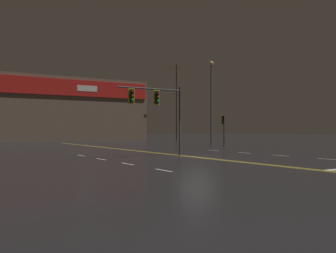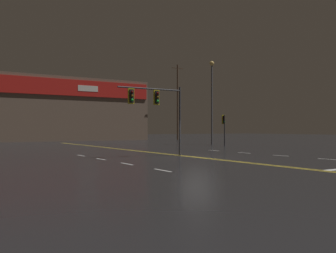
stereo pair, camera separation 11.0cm
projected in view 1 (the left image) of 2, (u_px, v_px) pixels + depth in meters
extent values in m
plane|color=black|center=(197.00, 157.00, 23.99)|extent=(200.00, 200.00, 0.00)
cube|color=gold|center=(195.00, 157.00, 23.91)|extent=(0.12, 60.00, 0.01)
cube|color=gold|center=(199.00, 157.00, 24.07)|extent=(0.12, 60.00, 0.01)
cube|color=silver|center=(164.00, 170.00, 16.34)|extent=(0.12, 1.40, 0.01)
cube|color=silver|center=(128.00, 164.00, 19.39)|extent=(0.12, 1.40, 0.01)
cube|color=silver|center=(101.00, 159.00, 22.44)|extent=(0.12, 1.40, 0.01)
cube|color=silver|center=(81.00, 156.00, 25.49)|extent=(0.12, 1.40, 0.01)
cube|color=silver|center=(328.00, 159.00, 22.49)|extent=(0.12, 1.40, 0.01)
cube|color=silver|center=(281.00, 156.00, 25.54)|extent=(0.12, 1.40, 0.01)
cube|color=silver|center=(244.00, 153.00, 28.59)|extent=(0.12, 1.40, 0.01)
cube|color=silver|center=(214.00, 150.00, 31.64)|extent=(0.12, 1.40, 0.01)
cylinder|color=#38383D|center=(180.00, 121.00, 25.61)|extent=(0.14, 0.14, 4.69)
cylinder|color=#38383D|center=(150.00, 89.00, 24.39)|extent=(4.64, 0.10, 0.10)
cube|color=black|center=(157.00, 97.00, 24.64)|extent=(0.28, 0.24, 0.84)
cube|color=gold|center=(157.00, 97.00, 24.64)|extent=(0.42, 0.08, 0.99)
sphere|color=#500705|center=(158.00, 93.00, 24.50)|extent=(0.17, 0.17, 0.17)
sphere|color=#543707|center=(158.00, 97.00, 24.50)|extent=(0.17, 0.17, 0.17)
sphere|color=green|center=(158.00, 101.00, 24.50)|extent=(0.17, 0.17, 0.17)
cube|color=black|center=(131.00, 96.00, 23.65)|extent=(0.28, 0.24, 0.84)
cube|color=gold|center=(131.00, 96.00, 23.65)|extent=(0.42, 0.08, 0.99)
sphere|color=#500705|center=(132.00, 92.00, 23.52)|extent=(0.17, 0.17, 0.17)
sphere|color=#543707|center=(132.00, 96.00, 23.52)|extent=(0.17, 0.17, 0.17)
sphere|color=green|center=(132.00, 100.00, 23.51)|extent=(0.17, 0.17, 0.17)
cylinder|color=#38383D|center=(224.00, 130.00, 40.41)|extent=(0.13, 0.13, 3.34)
cube|color=black|center=(223.00, 119.00, 40.57)|extent=(0.28, 0.24, 0.84)
cube|color=gold|center=(223.00, 119.00, 40.57)|extent=(0.42, 0.08, 0.99)
sphere|color=#500705|center=(224.00, 117.00, 40.43)|extent=(0.17, 0.17, 0.17)
sphere|color=#543707|center=(224.00, 119.00, 40.43)|extent=(0.17, 0.17, 0.17)
sphere|color=green|center=(224.00, 122.00, 40.43)|extent=(0.17, 0.17, 0.17)
cylinder|color=#59595E|center=(211.00, 105.00, 44.33)|extent=(0.20, 0.20, 9.46)
sphere|color=#F4C666|center=(211.00, 63.00, 44.36)|extent=(0.56, 0.56, 0.56)
cube|color=brown|center=(41.00, 110.00, 58.93)|extent=(32.53, 10.00, 9.81)
cube|color=red|center=(50.00, 86.00, 54.63)|extent=(31.88, 0.20, 2.45)
cube|color=white|center=(87.00, 88.00, 57.62)|extent=(3.20, 0.16, 0.90)
cylinder|color=#4C3828|center=(177.00, 102.00, 63.79)|extent=(0.26, 0.26, 12.85)
cube|color=#4C3828|center=(177.00, 68.00, 63.84)|extent=(2.20, 0.12, 0.12)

